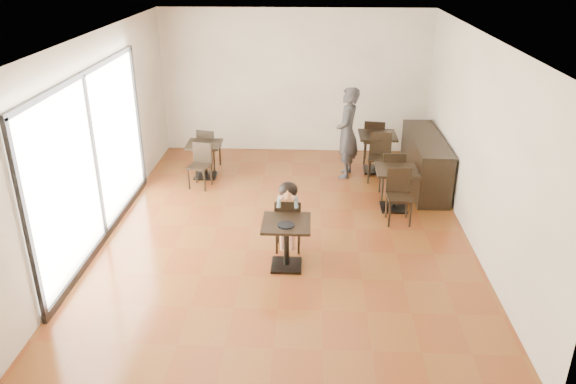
# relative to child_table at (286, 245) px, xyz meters

# --- Properties ---
(floor) EXTENTS (6.00, 8.00, 0.01)m
(floor) POSITION_rel_child_table_xyz_m (-0.06, 1.25, -0.37)
(floor) COLOR brown
(floor) RESTS_ON ground
(ceiling) EXTENTS (6.00, 8.00, 0.01)m
(ceiling) POSITION_rel_child_table_xyz_m (-0.06, 1.25, 2.83)
(ceiling) COLOR white
(ceiling) RESTS_ON floor
(wall_back) EXTENTS (6.00, 0.01, 3.20)m
(wall_back) POSITION_rel_child_table_xyz_m (-0.06, 5.25, 1.23)
(wall_back) COLOR white
(wall_back) RESTS_ON floor
(wall_front) EXTENTS (6.00, 0.01, 3.20)m
(wall_front) POSITION_rel_child_table_xyz_m (-0.06, -2.75, 1.23)
(wall_front) COLOR white
(wall_front) RESTS_ON floor
(wall_left) EXTENTS (0.01, 8.00, 3.20)m
(wall_left) POSITION_rel_child_table_xyz_m (-3.06, 1.25, 1.23)
(wall_left) COLOR white
(wall_left) RESTS_ON floor
(wall_right) EXTENTS (0.01, 8.00, 3.20)m
(wall_right) POSITION_rel_child_table_xyz_m (2.94, 1.25, 1.23)
(wall_right) COLOR white
(wall_right) RESTS_ON floor
(storefront_window) EXTENTS (0.04, 4.50, 2.60)m
(storefront_window) POSITION_rel_child_table_xyz_m (-3.03, 0.75, 1.03)
(storefront_window) COLOR white
(storefront_window) RESTS_ON floor
(child_table) EXTENTS (0.70, 0.70, 0.74)m
(child_table) POSITION_rel_child_table_xyz_m (0.00, 0.00, 0.00)
(child_table) COLOR black
(child_table) RESTS_ON floor
(child_chair) EXTENTS (0.40, 0.40, 0.89)m
(child_chair) POSITION_rel_child_table_xyz_m (-0.00, 0.55, 0.08)
(child_chair) COLOR black
(child_chair) RESTS_ON floor
(child) EXTENTS (0.40, 0.56, 1.12)m
(child) POSITION_rel_child_table_xyz_m (0.00, 0.55, 0.19)
(child) COLOR slate
(child) RESTS_ON child_chair
(plate) EXTENTS (0.25, 0.25, 0.02)m
(plate) POSITION_rel_child_table_xyz_m (0.00, -0.10, 0.38)
(plate) COLOR black
(plate) RESTS_ON child_table
(pizza_slice) EXTENTS (0.26, 0.20, 0.06)m
(pizza_slice) POSITION_rel_child_table_xyz_m (0.00, 0.36, 0.60)
(pizza_slice) COLOR #E3C77C
(pizza_slice) RESTS_ON child
(adult_patron) EXTENTS (0.55, 0.74, 1.86)m
(adult_patron) POSITION_rel_child_table_xyz_m (1.05, 3.68, 0.56)
(adult_patron) COLOR #36363B
(adult_patron) RESTS_ON floor
(cafe_table_mid) EXTENTS (0.76, 0.76, 0.78)m
(cafe_table_mid) POSITION_rel_child_table_xyz_m (1.86, 2.11, 0.02)
(cafe_table_mid) COLOR black
(cafe_table_mid) RESTS_ON floor
(cafe_table_left) EXTENTS (0.83, 0.83, 0.73)m
(cafe_table_left) POSITION_rel_child_table_xyz_m (-1.85, 3.48, -0.01)
(cafe_table_left) COLOR black
(cafe_table_left) RESTS_ON floor
(cafe_table_back) EXTENTS (0.88, 0.88, 0.81)m
(cafe_table_back) POSITION_rel_child_table_xyz_m (1.70, 3.98, 0.03)
(cafe_table_back) COLOR black
(cafe_table_back) RESTS_ON floor
(chair_mid_a) EXTENTS (0.43, 0.43, 0.94)m
(chair_mid_a) POSITION_rel_child_table_xyz_m (1.86, 2.66, 0.10)
(chair_mid_a) COLOR black
(chair_mid_a) RESTS_ON floor
(chair_mid_b) EXTENTS (0.43, 0.43, 0.94)m
(chair_mid_b) POSITION_rel_child_table_xyz_m (1.86, 1.56, 0.10)
(chair_mid_b) COLOR black
(chair_mid_b) RESTS_ON floor
(chair_left_a) EXTENTS (0.47, 0.47, 0.87)m
(chair_left_a) POSITION_rel_child_table_xyz_m (-1.85, 4.03, 0.07)
(chair_left_a) COLOR black
(chair_left_a) RESTS_ON floor
(chair_left_b) EXTENTS (0.47, 0.47, 0.87)m
(chair_left_b) POSITION_rel_child_table_xyz_m (-1.85, 2.93, 0.07)
(chair_left_b) COLOR black
(chair_left_b) RESTS_ON floor
(chair_back_a) EXTENTS (0.50, 0.50, 0.98)m
(chair_back_a) POSITION_rel_child_table_xyz_m (1.70, 4.53, 0.12)
(chair_back_a) COLOR black
(chair_back_a) RESTS_ON floor
(chair_back_b) EXTENTS (0.50, 0.50, 0.98)m
(chair_back_b) POSITION_rel_child_table_xyz_m (1.70, 3.43, 0.12)
(chair_back_b) COLOR black
(chair_back_b) RESTS_ON floor
(service_counter) EXTENTS (0.60, 2.40, 1.00)m
(service_counter) POSITION_rel_child_table_xyz_m (2.59, 3.25, 0.13)
(service_counter) COLOR black
(service_counter) RESTS_ON floor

